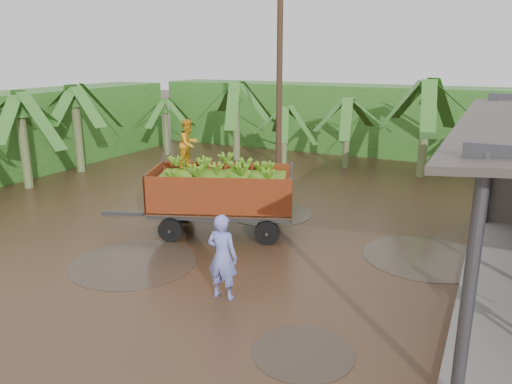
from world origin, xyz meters
TOP-DOWN VIEW (x-y plane):
  - ground at (0.00, 0.00)m, footprint 100.00×100.00m
  - hedge_north at (-2.00, 16.00)m, footprint 22.00×3.00m
  - hedge_west at (-14.00, 4.00)m, footprint 3.00×18.00m
  - banana_trailer at (-1.81, 1.44)m, footprint 5.83×3.42m
  - man_blue at (0.31, -2.21)m, footprint 0.73×0.49m
  - utility_pole at (-2.74, 7.80)m, footprint 1.20×0.24m
  - banana_plants at (-4.66, 6.38)m, footprint 24.61×21.04m

SIDE VIEW (x-z plane):
  - ground at x=0.00m, z-range 0.00..0.00m
  - man_blue at x=0.31m, z-range 0.00..1.94m
  - banana_trailer at x=-1.81m, z-range -0.42..2.97m
  - hedge_north at x=-2.00m, z-range 0.00..3.60m
  - hedge_west at x=-14.00m, z-range 0.00..3.60m
  - banana_plants at x=-4.66m, z-range -0.24..4.05m
  - utility_pole at x=-2.74m, z-range 0.06..7.98m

